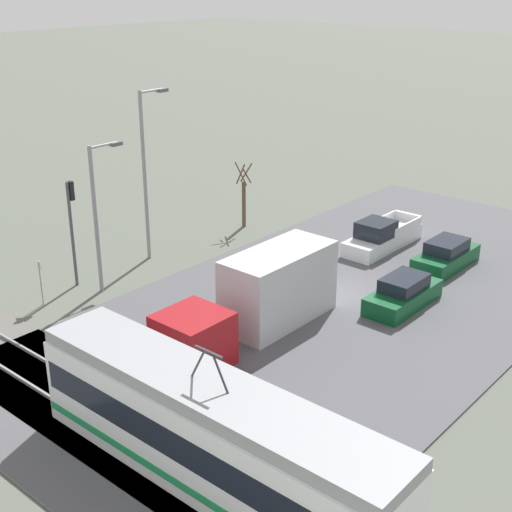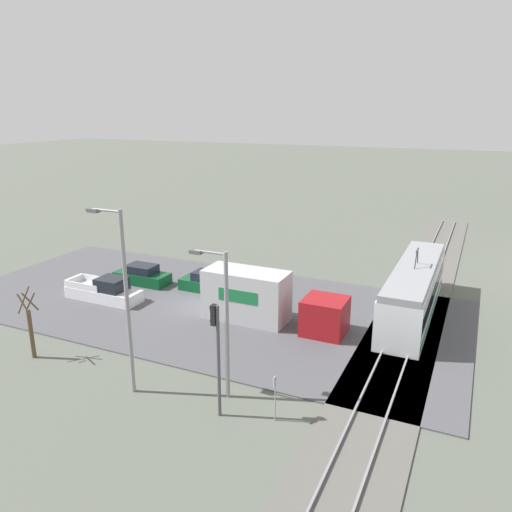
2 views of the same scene
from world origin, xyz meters
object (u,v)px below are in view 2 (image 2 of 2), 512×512
Objects in this scene: pickup_truck at (105,291)px; street_lamp_near_crossing at (223,315)px; sedan_car_0 at (209,283)px; sedan_car_1 at (142,276)px; street_tree at (30,327)px; no_parking_sign at (275,394)px; street_lamp_mid_block at (123,292)px; traffic_light_pole at (217,346)px; light_rail_tram at (414,291)px; box_truck at (264,300)px.

street_lamp_near_crossing is (7.58, 14.01, 3.58)m from pickup_truck.
sedan_car_0 is 5.83m from sedan_car_1.
no_parking_sign is at bearing 90.73° from street_tree.
sedan_car_1 is (0.72, -5.78, 0.01)m from sedan_car_0.
pickup_truck is at bearing -133.81° from street_lamp_mid_block.
street_lamp_mid_block is at bearing -89.98° from traffic_light_pole.
light_rail_tram reaches higher than box_truck.
box_truck is 1.75× the size of traffic_light_pole.
no_parking_sign is (-0.70, 2.54, -2.15)m from traffic_light_pole.
street_lamp_mid_block is (9.13, 9.52, 4.54)m from pickup_truck.
traffic_light_pole is at bearing 18.73° from street_lamp_near_crossing.
sedan_car_1 is at bearing 97.05° from sedan_car_0.
pickup_truck is 13.95m from street_lamp_mid_block.
light_rail_tram reaches higher than pickup_truck.
sedan_car_0 is at bearing -148.63° from traffic_light_pole.
street_lamp_near_crossing is at bearing -26.02° from light_rail_tram.
sedan_car_1 is 18.46m from street_lamp_near_crossing.
pickup_truck is at bearing -116.27° from no_parking_sign.
box_truck is at bearing 134.56° from street_tree.
sedan_car_0 is at bearing 129.03° from pickup_truck.
sedan_car_0 is (-3.62, -6.29, -0.93)m from box_truck.
street_tree is at bearing -94.02° from street_lamp_mid_block.
street_lamp_mid_block is (13.99, 3.51, 4.58)m from sedan_car_0.
sedan_car_0 is (-4.87, 6.00, -0.05)m from pickup_truck.
no_parking_sign is at bearing 105.33° from traffic_light_pole.
light_rail_tram is at bearing 144.08° from street_lamp_mid_block.
street_lamp_near_crossing is at bearing 61.58° from pickup_truck.
traffic_light_pole is 0.59× the size of street_lamp_mid_block.
traffic_light_pole is at bearing 57.87° from pickup_truck.
sedan_car_0 is 15.23m from street_lamp_near_crossing.
light_rail_tram is 2.96× the size of sedan_car_1.
street_lamp_mid_block is at bearing -165.91° from sedan_car_0.
light_rail_tram reaches higher than no_parking_sign.
sedan_car_1 is at bearing -130.39° from street_lamp_near_crossing.
sedan_car_1 is 12.99m from street_tree.
street_lamp_mid_block is at bearing -145.01° from sedan_car_1.
pickup_truck is 1.30× the size of sedan_car_0.
street_lamp_near_crossing is 4.85m from street_lamp_mid_block.
street_lamp_near_crossing is (8.83, 1.71, 2.70)m from box_truck.
no_parking_sign is (12.58, 16.85, 0.66)m from sedan_car_1.
traffic_light_pole is (13.28, 14.31, 2.81)m from sedan_car_1.
street_lamp_mid_block is at bearing -14.98° from box_truck.
light_rail_tram is 24.17m from street_tree.
box_truck is 10.78m from traffic_light_pole.
sedan_car_0 is 2.00× the size of no_parking_sign.
street_tree is (8.62, 2.27, 1.13)m from pickup_truck.
pickup_truck is 1.07× the size of traffic_light_pole.
box_truck is 9.39m from street_lamp_near_crossing.
light_rail_tram is at bearing -83.03° from sedan_car_1.
street_lamp_near_crossing is 4.34m from no_parking_sign.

